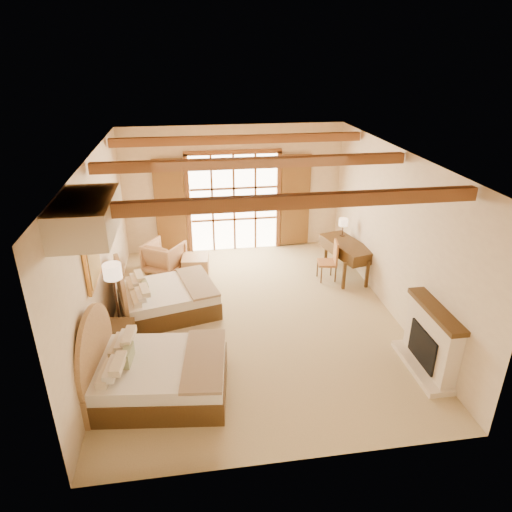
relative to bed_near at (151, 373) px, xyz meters
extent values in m
plane|color=#CCB585|center=(1.85, 1.93, -0.39)|extent=(7.00, 7.00, 0.00)
plane|color=beige|center=(1.85, 5.43, 1.21)|extent=(5.50, 0.00, 5.50)
plane|color=beige|center=(-0.90, 1.93, 1.21)|extent=(0.00, 7.00, 7.00)
plane|color=beige|center=(4.60, 1.93, 1.21)|extent=(0.00, 7.00, 7.00)
plane|color=#AB6A3A|center=(1.85, 1.93, 2.81)|extent=(7.00, 7.00, 0.00)
cube|color=white|center=(1.85, 5.39, 0.86)|extent=(2.20, 0.02, 2.50)
cube|color=brown|center=(0.25, 5.36, 0.86)|extent=(0.75, 0.06, 2.40)
cube|color=brown|center=(3.45, 5.36, 0.86)|extent=(0.75, 0.06, 2.40)
cube|color=beige|center=(4.47, -0.07, 0.16)|extent=(0.25, 1.30, 1.10)
cube|color=black|center=(4.40, -0.07, 0.06)|extent=(0.18, 0.80, 0.60)
cube|color=beige|center=(4.38, -0.07, -0.34)|extent=(0.45, 1.40, 0.10)
cube|color=#4A3517|center=(4.46, -0.07, 0.73)|extent=(0.30, 1.40, 0.08)
cube|color=#EDA242|center=(-0.86, 1.18, 1.36)|extent=(0.05, 0.95, 0.75)
cube|color=gold|center=(-0.83, 1.18, 1.36)|extent=(0.02, 0.82, 0.62)
cube|color=beige|center=(-0.55, -0.07, 2.56)|extent=(0.70, 1.40, 0.45)
cube|color=#4A3517|center=(0.14, 0.00, -0.20)|extent=(2.13, 1.70, 0.38)
cube|color=silver|center=(0.14, 0.00, 0.10)|extent=(2.08, 1.67, 0.21)
cube|color=#927958|center=(0.81, 0.00, 0.21)|extent=(0.76, 1.58, 0.05)
cube|color=gray|center=(-0.31, 0.00, 0.32)|extent=(0.16, 0.41, 0.23)
cube|color=#4A3517|center=(0.19, 2.38, -0.21)|extent=(2.10, 1.77, 0.36)
cube|color=silver|center=(0.19, 2.38, 0.06)|extent=(2.06, 1.74, 0.20)
cube|color=#927958|center=(0.81, 2.38, 0.17)|extent=(0.87, 1.50, 0.04)
cube|color=gray|center=(-0.23, 2.38, 0.27)|extent=(0.19, 0.39, 0.21)
cube|color=#4A3517|center=(-0.61, 1.12, -0.10)|extent=(0.54, 0.54, 0.58)
cylinder|color=#3E2A1D|center=(-0.65, 1.58, -0.38)|extent=(0.21, 0.21, 0.03)
cylinder|color=#3E2A1D|center=(-0.65, 1.58, 0.27)|extent=(0.04, 0.04, 1.28)
cylinder|color=#FFD7AA|center=(-0.65, 1.58, 0.98)|extent=(0.32, 0.32, 0.27)
imported|color=tan|center=(0.07, 4.28, -0.02)|extent=(1.11, 1.12, 0.74)
cube|color=tan|center=(0.78, 4.03, -0.17)|extent=(0.66, 0.66, 0.44)
cube|color=#4A3517|center=(4.25, 3.48, 0.38)|extent=(0.98, 1.59, 0.05)
cube|color=#4A3517|center=(4.25, 3.48, 0.24)|extent=(0.95, 1.55, 0.23)
cube|color=#A57237|center=(3.74, 3.30, 0.02)|extent=(0.47, 0.47, 0.06)
cube|color=#A57237|center=(3.92, 3.30, 0.29)|extent=(0.11, 0.41, 0.50)
cylinder|color=#3E2A1D|center=(4.28, 3.93, 0.42)|extent=(0.13, 0.13, 0.02)
cylinder|color=#3E2A1D|center=(4.28, 3.93, 0.56)|extent=(0.03, 0.03, 0.30)
cylinder|color=#FFD7AA|center=(4.28, 3.93, 0.74)|extent=(0.21, 0.21, 0.17)
camera|label=1|loc=(0.75, -5.71, 4.47)|focal=32.00mm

